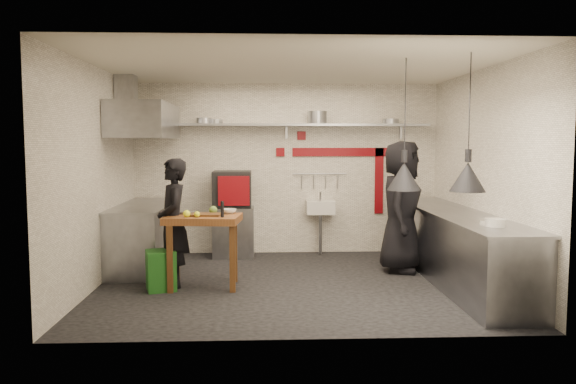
{
  "coord_description": "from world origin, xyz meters",
  "views": [
    {
      "loc": [
        -0.39,
        -7.19,
        1.84
      ],
      "look_at": [
        -0.05,
        0.3,
        1.17
      ],
      "focal_mm": 35.0,
      "sensor_mm": 36.0,
      "label": 1
    }
  ],
  "objects_px": {
    "combi_oven": "(232,189)",
    "chef_right": "(401,207)",
    "green_bin": "(161,270)",
    "chef_left": "(173,223)",
    "prep_table": "(203,251)",
    "oven_stand": "(234,232)"
  },
  "relations": [
    {
      "from": "green_bin",
      "to": "combi_oven",
      "type": "bearing_deg",
      "value": 69.36
    },
    {
      "from": "combi_oven",
      "to": "green_bin",
      "type": "distance_m",
      "value": 2.36
    },
    {
      "from": "combi_oven",
      "to": "chef_right",
      "type": "xyz_separation_m",
      "value": [
        2.46,
        -1.17,
        -0.16
      ]
    },
    {
      "from": "chef_left",
      "to": "chef_right",
      "type": "bearing_deg",
      "value": 87.8
    },
    {
      "from": "oven_stand",
      "to": "chef_right",
      "type": "bearing_deg",
      "value": -25.94
    },
    {
      "from": "green_bin",
      "to": "chef_right",
      "type": "xyz_separation_m",
      "value": [
        3.23,
        0.89,
        0.68
      ]
    },
    {
      "from": "prep_table",
      "to": "chef_right",
      "type": "height_order",
      "value": "chef_right"
    },
    {
      "from": "oven_stand",
      "to": "prep_table",
      "type": "distance_m",
      "value": 1.97
    },
    {
      "from": "combi_oven",
      "to": "chef_left",
      "type": "bearing_deg",
      "value": -109.35
    },
    {
      "from": "green_bin",
      "to": "prep_table",
      "type": "distance_m",
      "value": 0.57
    },
    {
      "from": "oven_stand",
      "to": "prep_table",
      "type": "relative_size",
      "value": 0.87
    },
    {
      "from": "oven_stand",
      "to": "prep_table",
      "type": "height_order",
      "value": "prep_table"
    },
    {
      "from": "combi_oven",
      "to": "green_bin",
      "type": "bearing_deg",
      "value": -110.8
    },
    {
      "from": "combi_oven",
      "to": "prep_table",
      "type": "distance_m",
      "value": 2.06
    },
    {
      "from": "combi_oven",
      "to": "chef_right",
      "type": "bearing_deg",
      "value": -25.7
    },
    {
      "from": "combi_oven",
      "to": "chef_right",
      "type": "height_order",
      "value": "chef_right"
    },
    {
      "from": "oven_stand",
      "to": "green_bin",
      "type": "xyz_separation_m",
      "value": [
        -0.8,
        -2.07,
        -0.15
      ]
    },
    {
      "from": "chef_right",
      "to": "green_bin",
      "type": "bearing_deg",
      "value": 127.88
    },
    {
      "from": "prep_table",
      "to": "combi_oven",
      "type": "bearing_deg",
      "value": 88.66
    },
    {
      "from": "oven_stand",
      "to": "chef_right",
      "type": "xyz_separation_m",
      "value": [
        2.43,
        -1.18,
        0.53
      ]
    },
    {
      "from": "combi_oven",
      "to": "prep_table",
      "type": "relative_size",
      "value": 0.66
    },
    {
      "from": "oven_stand",
      "to": "chef_left",
      "type": "distance_m",
      "value": 2.03
    }
  ]
}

